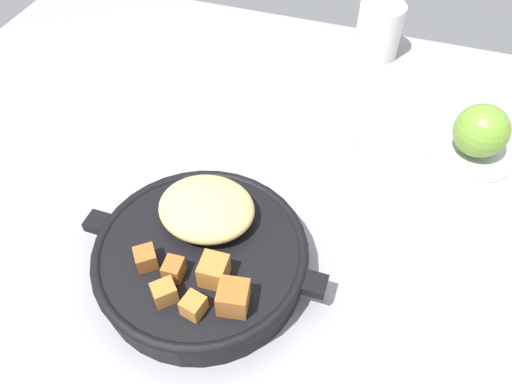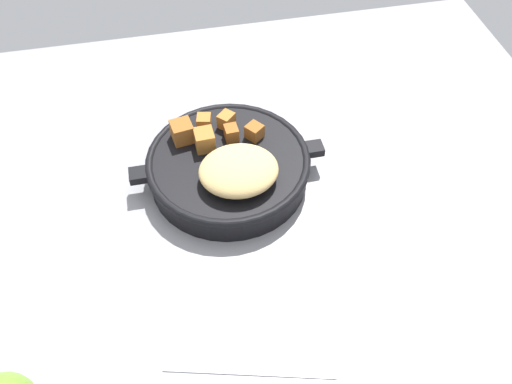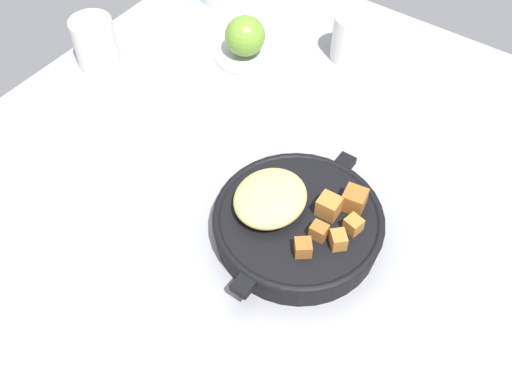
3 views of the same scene
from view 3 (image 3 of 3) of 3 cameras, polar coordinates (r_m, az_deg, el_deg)
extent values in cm
cube|color=gray|center=(85.29, -0.87, -1.38)|extent=(109.26, 93.18, 2.40)
cylinder|color=black|center=(79.39, 4.06, -3.25)|extent=(22.19, 22.19, 4.14)
torus|color=black|center=(77.98, 4.13, -2.51)|extent=(22.95, 22.95, 1.20)
cube|color=black|center=(85.30, 8.60, 2.82)|extent=(2.64, 2.40, 1.20)
cube|color=black|center=(72.54, -1.21, -9.04)|extent=(2.64, 2.40, 1.20)
ellipsoid|color=tan|center=(77.16, 1.40, -0.60)|extent=(10.56, 9.31, 3.51)
cube|color=#935623|center=(75.24, 6.13, -3.80)|extent=(1.95, 2.22, 2.11)
cube|color=#935623|center=(78.44, 9.52, -0.74)|extent=(3.30, 3.34, 2.91)
cube|color=#A86B2D|center=(77.34, 7.08, -1.38)|extent=(2.75, 2.93, 2.80)
cube|color=#935623|center=(73.67, 4.59, -5.39)|extent=(2.94, 2.94, 2.07)
cube|color=#A86B2D|center=(74.74, 7.99, -4.61)|extent=(2.88, 2.87, 2.19)
cube|color=#A86B2D|center=(76.47, 9.43, -3.15)|extent=(2.36, 2.43, 2.05)
cylinder|color=#B7BABF|center=(107.85, -1.04, 13.24)|extent=(11.14, 11.14, 0.60)
sphere|color=olive|center=(105.55, -1.07, 14.89)|extent=(7.06, 7.06, 7.06)
cube|color=silver|center=(93.79, -9.71, 5.24)|extent=(19.08, 6.34, 0.36)
cylinder|color=silver|center=(107.35, -15.36, 13.82)|extent=(7.20, 7.20, 8.69)
cylinder|color=white|center=(106.37, 9.22, 14.58)|extent=(6.65, 6.65, 8.42)
camera|label=1|loc=(0.59, 40.31, 21.23)|focal=34.67mm
camera|label=2|loc=(0.88, -29.44, 41.78)|focal=38.08mm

